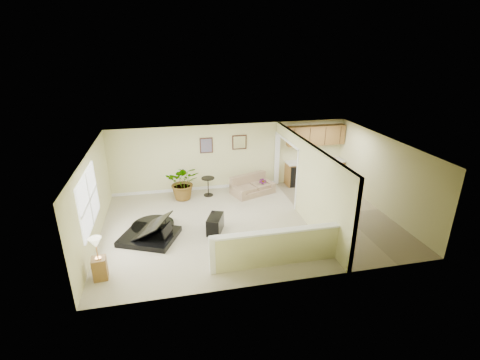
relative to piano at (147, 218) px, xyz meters
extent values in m
plane|color=#B0A689|center=(3.10, 0.19, -0.59)|extent=(9.00, 9.00, 0.00)
cube|color=beige|center=(3.10, 3.19, 0.66)|extent=(9.00, 0.04, 2.50)
cube|color=beige|center=(3.10, -2.81, 0.66)|extent=(9.00, 0.04, 2.50)
cube|color=beige|center=(-1.40, 0.19, 0.66)|extent=(0.04, 6.00, 2.50)
cube|color=beige|center=(7.60, 0.19, 0.66)|extent=(0.04, 6.00, 2.50)
cube|color=white|center=(3.10, 0.19, 1.91)|extent=(9.00, 6.00, 0.04)
cube|color=#9B8D69|center=(6.25, 0.19, -0.59)|extent=(2.70, 6.00, 0.01)
cube|color=beige|center=(4.90, -1.01, 0.66)|extent=(0.12, 3.60, 2.50)
cube|color=beige|center=(4.90, 1.97, 1.71)|extent=(0.12, 2.35, 0.40)
cube|color=beige|center=(3.25, -2.11, -0.12)|extent=(3.30, 0.12, 0.95)
cube|color=white|center=(3.25, -2.11, 0.37)|extent=(3.40, 0.22, 0.05)
cube|color=white|center=(1.60, -2.11, -0.09)|extent=(0.14, 0.14, 1.00)
cube|color=white|center=(-1.39, -0.31, 0.86)|extent=(0.05, 2.15, 1.45)
cube|color=#3E2116|center=(2.15, 3.17, 1.16)|extent=(0.48, 0.03, 0.58)
cube|color=#835366|center=(2.15, 3.15, 1.16)|extent=(0.40, 0.01, 0.50)
cube|color=#3E2116|center=(3.40, 3.17, 1.21)|extent=(0.55, 0.03, 0.55)
cube|color=silver|center=(3.40, 3.15, 1.21)|extent=(0.46, 0.01, 0.46)
cube|color=olive|center=(6.40, 2.89, -0.14)|extent=(2.30, 0.60, 0.90)
cube|color=beige|center=(6.40, 2.89, 0.33)|extent=(2.36, 0.65, 0.04)
cube|color=black|center=(5.60, 2.89, -0.16)|extent=(0.60, 0.60, 0.84)
cube|color=olive|center=(6.40, 3.01, 1.36)|extent=(2.30, 0.35, 0.75)
cube|color=black|center=(0.04, -0.14, 0.20)|extent=(1.89, 1.78, 0.31)
cylinder|color=black|center=(-0.12, 0.42, 0.20)|extent=(1.28, 1.28, 0.31)
cube|color=silver|center=(0.92, -0.14, 0.16)|extent=(0.62, 1.03, 0.02)
cube|color=black|center=(-0.06, -0.04, 0.48)|extent=(1.55, 1.56, 0.70)
cube|color=black|center=(1.96, -0.12, -0.34)|extent=(0.63, 0.84, 0.50)
cube|color=#9E8065|center=(3.75, 2.41, -0.38)|extent=(1.73, 1.34, 0.43)
cube|color=#9E8065|center=(3.75, 2.74, 0.06)|extent=(1.50, 0.72, 0.45)
cube|color=#9E8065|center=(3.07, 2.41, -0.08)|extent=(0.47, 0.88, 0.16)
cube|color=#9E8065|center=(4.42, 2.41, -0.08)|extent=(0.47, 0.88, 0.16)
cylinder|color=black|center=(2.09, 2.57, -0.58)|extent=(0.35, 0.35, 0.03)
cylinder|color=black|center=(2.09, 2.57, -0.25)|extent=(0.03, 0.03, 0.67)
cylinder|color=black|center=(2.09, 2.57, 0.09)|extent=(0.48, 0.48, 0.03)
cylinder|color=black|center=(1.21, 2.46, -0.46)|extent=(0.37, 0.37, 0.26)
imported|color=#234F17|center=(1.21, 2.46, 0.06)|extent=(1.32, 1.19, 1.30)
cylinder|color=black|center=(4.12, 2.40, -0.49)|extent=(0.28, 0.28, 0.19)
imported|color=#234F17|center=(4.12, 2.40, -0.32)|extent=(0.35, 0.35, 0.54)
cube|color=olive|center=(-1.05, -1.75, -0.31)|extent=(0.35, 0.35, 0.56)
cylinder|color=#D28A46|center=(-1.05, -1.75, -0.02)|extent=(0.15, 0.15, 0.02)
cylinder|color=#D28A46|center=(-1.05, -1.75, 0.16)|extent=(0.03, 0.03, 0.37)
cone|color=#F0EAC4|center=(-1.05, -1.75, 0.40)|extent=(0.30, 0.30, 0.24)
camera|label=1|loc=(0.76, -9.21, 4.68)|focal=26.00mm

